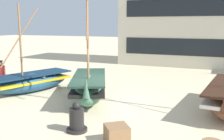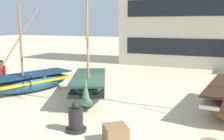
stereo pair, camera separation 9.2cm
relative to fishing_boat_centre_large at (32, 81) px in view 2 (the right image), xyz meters
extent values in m
plane|color=beige|center=(4.49, -0.60, -0.54)|extent=(120.00, 120.00, 0.00)
ellipsoid|color=#23517A|center=(0.01, 0.02, -0.06)|extent=(2.89, 4.50, 0.97)
cube|color=gold|center=(0.01, 0.02, 0.06)|extent=(2.84, 4.34, 0.12)
cube|color=#132C43|center=(0.01, 0.02, 0.39)|extent=(2.90, 4.43, 0.07)
cylinder|color=olive|center=(-0.18, -0.48, 2.09)|extent=(0.10, 0.10, 3.91)
cylinder|color=olive|center=(-0.18, -0.48, 2.41)|extent=(0.87, 2.13, 2.98)
cube|color=olive|center=(0.12, 0.32, 0.28)|extent=(1.36, 0.65, 0.06)
ellipsoid|color=#427056|center=(3.62, -0.32, 0.05)|extent=(3.10, 4.61, 1.18)
cube|color=black|center=(3.62, -0.32, 0.20)|extent=(3.05, 4.45, 0.14)
cube|color=#243D2F|center=(3.62, -0.32, 0.59)|extent=(3.11, 4.54, 0.08)
cone|color=#427056|center=(4.47, -2.25, 0.58)|extent=(0.38, 0.38, 0.83)
cylinder|color=olive|center=(3.84, -0.82, 2.88)|extent=(0.10, 0.10, 5.18)
cylinder|color=olive|center=(3.84, -0.82, 4.02)|extent=(0.68, 1.43, 3.28)
cube|color=olive|center=(3.49, -0.02, 0.46)|extent=(1.33, 0.70, 0.06)
cylinder|color=#33333D|center=(-1.43, -0.65, -0.10)|extent=(0.26, 0.26, 0.88)
cube|color=#B22D28|center=(-1.43, -0.65, 0.61)|extent=(0.42, 0.35, 0.54)
sphere|color=#A87A56|center=(-1.43, -0.65, 1.00)|extent=(0.22, 0.22, 0.22)
cylinder|color=#2D2823|center=(-1.43, -0.65, 1.12)|extent=(0.24, 0.24, 0.05)
cylinder|color=black|center=(4.89, -3.75, -0.49)|extent=(0.71, 0.71, 0.10)
cylinder|color=black|center=(4.89, -3.75, -0.10)|extent=(0.50, 0.50, 0.69)
sphere|color=black|center=(4.89, -3.75, 0.34)|extent=(0.27, 0.27, 0.27)
cube|color=olive|center=(6.47, -4.09, -0.26)|extent=(0.94, 0.94, 0.56)
cube|color=beige|center=(5.95, 13.54, 4.20)|extent=(10.26, 5.36, 9.48)
cube|color=black|center=(5.95, 10.83, 1.19)|extent=(8.62, 0.06, 1.39)
cube|color=black|center=(5.95, 10.83, 4.35)|extent=(8.62, 0.06, 1.39)
camera|label=1|loc=(9.13, -11.05, 3.02)|focal=41.86mm
camera|label=2|loc=(9.22, -11.02, 3.02)|focal=41.86mm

